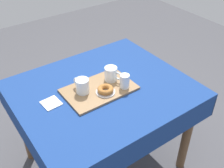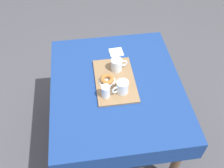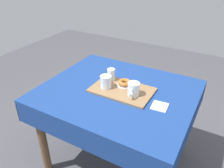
# 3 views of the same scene
# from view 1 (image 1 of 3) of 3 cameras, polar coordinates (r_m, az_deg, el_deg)

# --- Properties ---
(ground_plane) EXTENTS (6.00, 6.00, 0.00)m
(ground_plane) POSITION_cam_1_polar(r_m,az_deg,el_deg) (2.28, -1.53, -15.74)
(ground_plane) COLOR #47474C
(dining_table) EXTENTS (1.11, 0.95, 0.74)m
(dining_table) POSITION_cam_1_polar(r_m,az_deg,el_deg) (1.82, -1.85, -3.33)
(dining_table) COLOR navy
(dining_table) RESTS_ON ground
(serving_tray) EXTENTS (0.45, 0.29, 0.01)m
(serving_tray) POSITION_cam_1_polar(r_m,az_deg,el_deg) (1.74, -2.73, -1.10)
(serving_tray) COLOR olive
(serving_tray) RESTS_ON dining_table
(tea_mug_left) EXTENTS (0.08, 0.13, 0.09)m
(tea_mug_left) POSITION_cam_1_polar(r_m,az_deg,el_deg) (1.69, -6.27, -0.45)
(tea_mug_left) COLOR white
(tea_mug_left) RESTS_ON serving_tray
(tea_mug_right) EXTENTS (0.08, 0.12, 0.09)m
(tea_mug_right) POSITION_cam_1_polar(r_m,az_deg,el_deg) (1.78, -0.19, 2.07)
(tea_mug_right) COLOR white
(tea_mug_right) RESTS_ON serving_tray
(water_glass_near) EXTENTS (0.06, 0.06, 0.09)m
(water_glass_near) POSITION_cam_1_polar(r_m,az_deg,el_deg) (1.72, 2.67, 0.47)
(water_glass_near) COLOR white
(water_glass_near) RESTS_ON serving_tray
(donut_plate_left) EXTENTS (0.12, 0.12, 0.01)m
(donut_plate_left) POSITION_cam_1_polar(r_m,az_deg,el_deg) (1.70, -1.37, -1.69)
(donut_plate_left) COLOR silver
(donut_plate_left) RESTS_ON serving_tray
(sugar_donut_left) EXTENTS (0.10, 0.10, 0.03)m
(sugar_donut_left) POSITION_cam_1_polar(r_m,az_deg,el_deg) (1.68, -1.38, -1.16)
(sugar_donut_left) COLOR #A3662D
(sugar_donut_left) RESTS_ON donut_plate_left
(paper_napkin) EXTENTS (0.11, 0.11, 0.01)m
(paper_napkin) POSITION_cam_1_polar(r_m,az_deg,el_deg) (1.67, -12.65, -3.94)
(paper_napkin) COLOR white
(paper_napkin) RESTS_ON dining_table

